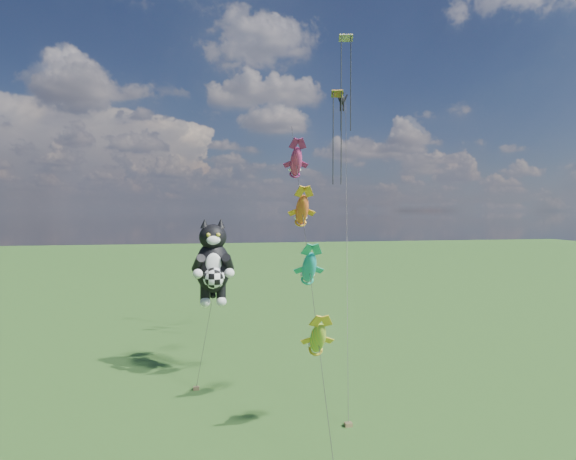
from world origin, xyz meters
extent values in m
plane|color=#163F0F|center=(0.00, 0.00, 0.00)|extent=(300.00, 300.00, 0.00)
cube|color=brown|center=(1.73, 5.07, 0.11)|extent=(0.40, 0.30, 0.22)
cylinder|color=black|center=(2.36, 6.27, 3.06)|extent=(1.29, 2.42, 5.83)
ellipsoid|color=black|center=(2.98, 7.80, 7.79)|extent=(3.14, 2.91, 3.65)
ellipsoid|color=black|center=(2.98, 7.69, 9.96)|extent=(2.50, 2.41, 1.85)
cone|color=black|center=(2.41, 7.69, 10.93)|extent=(0.85, 0.85, 0.68)
cone|color=black|center=(3.55, 7.69, 10.93)|extent=(0.85, 0.85, 0.68)
ellipsoid|color=white|center=(2.98, 6.94, 9.79)|extent=(1.07, 0.84, 0.66)
ellipsoid|color=white|center=(2.98, 6.94, 8.14)|extent=(1.22, 0.87, 1.51)
sphere|color=gold|center=(2.64, 6.86, 10.17)|extent=(0.27, 0.27, 0.27)
sphere|color=gold|center=(3.32, 6.86, 10.17)|extent=(0.27, 0.27, 0.27)
sphere|color=white|center=(1.90, 6.60, 7.51)|extent=(0.68, 0.68, 0.68)
sphere|color=white|center=(4.07, 6.60, 7.51)|extent=(0.68, 0.68, 0.68)
sphere|color=white|center=(2.41, 7.63, 5.34)|extent=(0.73, 0.73, 0.73)
sphere|color=white|center=(3.55, 7.63, 5.34)|extent=(0.73, 0.73, 0.73)
sphere|color=white|center=(2.98, 6.26, 7.22)|extent=(1.47, 1.47, 1.47)
cylinder|color=black|center=(8.24, 0.74, 9.13)|extent=(1.34, 15.78, 17.99)
ellipsoid|color=green|center=(7.96, -2.73, 5.18)|extent=(0.99, 2.27, 2.36)
ellipsoid|color=#1994BF|center=(8.20, 0.21, 8.53)|extent=(0.99, 2.27, 2.36)
ellipsoid|color=red|center=(8.44, 3.15, 11.89)|extent=(0.99, 2.27, 2.36)
ellipsoid|color=#D83370|center=(8.69, 6.09, 15.24)|extent=(0.99, 2.27, 2.36)
cube|color=brown|center=(9.87, -2.04, 0.11)|extent=(0.40, 0.30, 0.22)
cylinder|color=black|center=(12.40, 6.11, 11.25)|extent=(5.09, 16.33, 22.22)
cube|color=#32A616|center=(13.32, 11.54, 21.46)|extent=(1.09, 0.88, 0.59)
cylinder|color=black|center=(12.99, 11.54, 17.62)|extent=(0.08, 0.08, 7.68)
cylinder|color=black|center=(13.65, 11.54, 17.62)|extent=(0.08, 0.08, 7.68)
cube|color=blue|center=(14.93, 14.26, 27.03)|extent=(1.33, 1.00, 0.60)
cylinder|color=black|center=(14.51, 14.26, 22.84)|extent=(0.08, 0.08, 8.36)
cylinder|color=black|center=(15.35, 14.26, 22.84)|extent=(0.08, 0.08, 8.36)
camera|label=1|loc=(1.58, -26.80, 11.82)|focal=30.00mm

